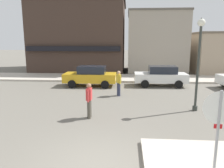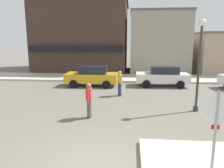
% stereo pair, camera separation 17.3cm
% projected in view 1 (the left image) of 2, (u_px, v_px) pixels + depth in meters
% --- Properties ---
extents(kerb_far, '(80.00, 4.00, 0.15)m').
position_uv_depth(kerb_far, '(119.00, 78.00, 20.42)').
color(kerb_far, beige).
rests_on(kerb_far, ground).
extents(stop_sign, '(0.82, 0.08, 2.30)m').
position_uv_depth(stop_sign, '(219.00, 122.00, 5.33)').
color(stop_sign, '#9E9EA3').
rests_on(stop_sign, ground).
extents(lamp_post, '(0.36, 0.36, 4.54)m').
position_uv_depth(lamp_post, '(199.00, 52.00, 10.48)').
color(lamp_post, '#333833').
rests_on(lamp_post, ground).
extents(parked_car_nearest, '(4.00, 1.89, 1.56)m').
position_uv_depth(parked_car_nearest, '(91.00, 76.00, 16.92)').
color(parked_car_nearest, gold).
rests_on(parked_car_nearest, ground).
extents(parked_car_second, '(4.00, 1.88, 1.56)m').
position_uv_depth(parked_car_second, '(161.00, 76.00, 16.98)').
color(parked_car_second, white).
rests_on(parked_car_second, ground).
extents(pedestrian_crossing_near, '(0.34, 0.54, 1.61)m').
position_uv_depth(pedestrian_crossing_near, '(119.00, 82.00, 13.88)').
color(pedestrian_crossing_near, '#2D334C').
rests_on(pedestrian_crossing_near, ground).
extents(pedestrian_crossing_far, '(0.23, 0.55, 1.61)m').
position_uv_depth(pedestrian_crossing_far, '(89.00, 100.00, 9.82)').
color(pedestrian_crossing_far, '#4C473D').
rests_on(pedestrian_crossing_far, ground).
extents(building_corner_shop, '(10.46, 9.48, 8.00)m').
position_uv_depth(building_corner_shop, '(82.00, 36.00, 26.35)').
color(building_corner_shop, '#3D2D26').
rests_on(building_corner_shop, ground).
extents(building_storefront_left_near, '(6.26, 6.66, 6.60)m').
position_uv_depth(building_storefront_left_near, '(155.00, 42.00, 24.81)').
color(building_storefront_left_near, '#9E9384').
rests_on(building_storefront_left_near, ground).
extents(building_storefront_left_mid, '(6.83, 5.92, 4.37)m').
position_uv_depth(building_storefront_left_mid, '(224.00, 53.00, 23.68)').
color(building_storefront_left_mid, tan).
rests_on(building_storefront_left_mid, ground).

